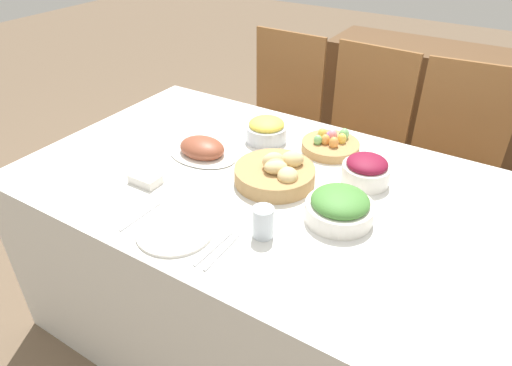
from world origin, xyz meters
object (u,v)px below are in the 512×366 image
at_px(chair_far_center, 358,143).
at_px(ham_platter, 202,149).
at_px(bread_basket, 276,173).
at_px(beet_salad_bowl, 366,170).
at_px(chair_far_right, 450,167).
at_px(spoon, 222,252).
at_px(chair_far_left, 277,121).
at_px(knife, 213,248).
at_px(drinking_cup, 263,222).
at_px(pineapple_bowl, 266,130).
at_px(green_salad_bowl, 340,207).
at_px(fork, 141,216).
at_px(butter_dish, 145,179).
at_px(egg_basket, 331,144).
at_px(dinner_plate, 175,231).
at_px(sideboard, 438,120).

bearing_deg(chair_far_center, ham_platter, -108.00).
relative_size(bread_basket, beet_salad_bowl, 1.69).
distance_m(chair_far_right, chair_far_center, 0.47).
height_order(ham_platter, spoon, ham_platter).
relative_size(chair_far_left, chair_far_center, 1.00).
distance_m(chair_far_center, bread_basket, 0.91).
distance_m(knife, drinking_cup, 0.16).
height_order(chair_far_left, pineapple_bowl, chair_far_left).
relative_size(green_salad_bowl, beet_salad_bowl, 1.27).
bearing_deg(chair_far_left, green_salad_bowl, -50.04).
bearing_deg(ham_platter, knife, -49.17).
xyz_separation_m(ham_platter, spoon, (0.39, -0.42, -0.02)).
bearing_deg(bread_basket, fork, -123.05).
distance_m(fork, drinking_cup, 0.40).
relative_size(pineapple_bowl, fork, 0.97).
bearing_deg(green_salad_bowl, chair_far_left, 128.60).
height_order(beet_salad_bowl, drinking_cup, beet_salad_bowl).
bearing_deg(bread_basket, chair_far_center, 90.22).
relative_size(ham_platter, knife, 1.65).
height_order(chair_far_right, knife, chair_far_right).
relative_size(bread_basket, butter_dish, 2.61).
height_order(spoon, butter_dish, butter_dish).
bearing_deg(green_salad_bowl, drinking_cup, -129.64).
bearing_deg(pineapple_bowl, egg_basket, 14.03).
height_order(dinner_plate, fork, dinner_plate).
bearing_deg(drinking_cup, pineapple_bowl, 120.02).
xyz_separation_m(chair_far_left, fork, (0.22, -1.27, 0.24)).
bearing_deg(bread_basket, egg_basket, 78.29).
height_order(egg_basket, beet_salad_bowl, beet_salad_bowl).
bearing_deg(drinking_cup, butter_dish, 177.00).
height_order(chair_far_left, fork, chair_far_left).
xyz_separation_m(chair_far_right, egg_basket, (-0.40, -0.55, 0.26)).
bearing_deg(bread_basket, butter_dish, -147.27).
relative_size(chair_far_center, dinner_plate, 4.25).
bearing_deg(chair_far_left, drinking_cup, -61.00).
xyz_separation_m(chair_far_left, sideboard, (0.73, 0.74, -0.10)).
height_order(chair_far_left, bread_basket, chair_far_left).
distance_m(chair_far_right, sideboard, 0.77).
height_order(egg_basket, ham_platter, egg_basket).
relative_size(sideboard, egg_basket, 6.14).
xyz_separation_m(drinking_cup, butter_dish, (-0.50, 0.03, -0.03)).
relative_size(chair_far_center, sideboard, 0.72).
distance_m(beet_salad_bowl, drinking_cup, 0.47).
relative_size(chair_far_right, butter_dish, 9.27).
bearing_deg(knife, chair_far_left, 113.30).
xyz_separation_m(egg_basket, beet_salad_bowl, (0.20, -0.15, 0.02)).
relative_size(pineapple_bowl, spoon, 0.97).
xyz_separation_m(egg_basket, drinking_cup, (0.05, -0.59, 0.02)).
relative_size(fork, drinking_cup, 1.75).
xyz_separation_m(ham_platter, drinking_cup, (0.45, -0.29, 0.02)).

